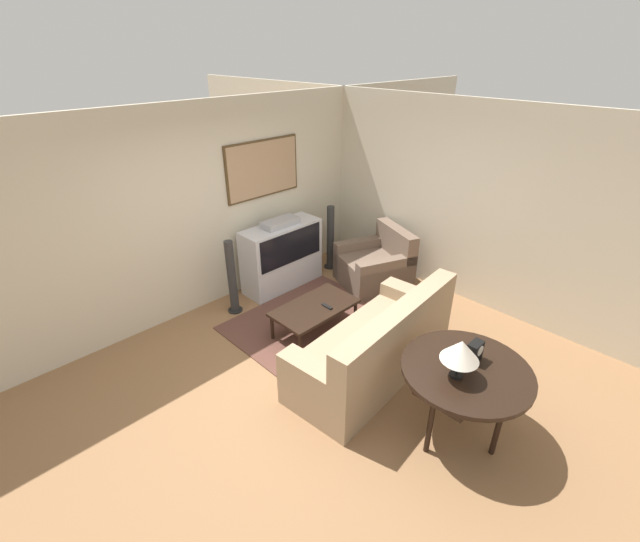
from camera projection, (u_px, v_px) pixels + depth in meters
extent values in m
plane|color=#8E6642|center=(319.00, 369.00, 4.86)|extent=(12.00, 12.00, 0.00)
cube|color=beige|center=(204.00, 210.00, 5.57)|extent=(12.00, 0.06, 2.70)
cube|color=#4C381E|center=(263.00, 169.00, 5.95)|extent=(1.22, 0.03, 0.79)
cube|color=tan|center=(264.00, 169.00, 5.94)|extent=(1.17, 0.01, 0.74)
cube|color=beige|center=(455.00, 202.00, 5.86)|extent=(0.06, 12.00, 2.70)
cube|color=brown|center=(316.00, 325.00, 5.61)|extent=(2.01, 1.77, 0.01)
cube|color=silver|center=(283.00, 272.00, 6.46)|extent=(1.23, 0.45, 0.44)
cube|color=silver|center=(281.00, 243.00, 6.23)|extent=(1.23, 0.45, 0.54)
cube|color=black|center=(292.00, 247.00, 6.08)|extent=(1.10, 0.01, 0.47)
cube|color=#9E9EA3|center=(280.00, 222.00, 6.08)|extent=(0.55, 0.25, 0.09)
cube|color=#9E8466|center=(371.00, 353.00, 4.74)|extent=(2.13, 1.03, 0.46)
cube|color=#9E8466|center=(399.00, 329.00, 4.34)|extent=(2.08, 0.39, 0.50)
cube|color=#9E8466|center=(413.00, 312.00, 5.32)|extent=(0.31, 0.87, 0.62)
cube|color=#9E8466|center=(317.00, 393.00, 4.09)|extent=(0.31, 0.87, 0.62)
cube|color=#715F49|center=(410.00, 311.00, 4.76)|extent=(0.37, 0.15, 0.34)
cube|color=#715F49|center=(362.00, 352.00, 4.14)|extent=(0.37, 0.15, 0.34)
cube|color=brown|center=(373.00, 271.00, 6.48)|extent=(1.19, 1.19, 0.45)
cube|color=brown|center=(396.00, 241.00, 6.40)|extent=(0.51, 0.91, 0.42)
cube|color=brown|center=(361.00, 257.00, 6.75)|extent=(0.91, 0.49, 0.59)
cube|color=brown|center=(386.00, 278.00, 6.14)|extent=(0.91, 0.49, 0.59)
cube|color=black|center=(315.00, 308.00, 5.32)|extent=(1.07, 0.61, 0.04)
cylinder|color=black|center=(300.00, 346.00, 4.95)|extent=(0.04, 0.04, 0.34)
cylinder|color=black|center=(355.00, 313.00, 5.55)|extent=(0.04, 0.04, 0.34)
cylinder|color=black|center=(272.00, 328.00, 5.27)|extent=(0.04, 0.04, 0.34)
cylinder|color=black|center=(327.00, 299.00, 5.87)|extent=(0.04, 0.04, 0.34)
cylinder|color=black|center=(466.00, 370.00, 3.75)|extent=(1.14, 1.14, 0.04)
cube|color=black|center=(465.00, 376.00, 3.78)|extent=(0.97, 0.46, 0.08)
cylinder|color=black|center=(431.00, 422.00, 3.72)|extent=(0.05, 0.05, 0.71)
cylinder|color=black|center=(475.00, 378.00, 4.21)|extent=(0.05, 0.05, 0.71)
cylinder|color=black|center=(499.00, 425.00, 3.70)|extent=(0.05, 0.05, 0.71)
cylinder|color=black|center=(456.00, 375.00, 3.65)|extent=(0.11, 0.11, 0.02)
cylinder|color=black|center=(459.00, 360.00, 3.57)|extent=(0.02, 0.02, 0.31)
cone|color=silver|center=(461.00, 350.00, 3.53)|extent=(0.32, 0.32, 0.19)
cube|color=black|center=(475.00, 352.00, 3.80)|extent=(0.16, 0.09, 0.19)
cylinder|color=white|center=(480.00, 351.00, 3.75)|extent=(0.10, 0.01, 0.10)
cube|color=black|center=(327.00, 306.00, 5.29)|extent=(0.05, 0.16, 0.02)
cylinder|color=black|center=(235.00, 310.00, 5.91)|extent=(0.20, 0.20, 0.02)
cylinder|color=#2D2D2D|center=(232.00, 277.00, 5.67)|extent=(0.12, 0.12, 1.05)
cylinder|color=black|center=(330.00, 266.00, 7.08)|extent=(0.20, 0.20, 0.02)
cylinder|color=#2D2D2D|center=(330.00, 238.00, 6.84)|extent=(0.12, 0.12, 1.05)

